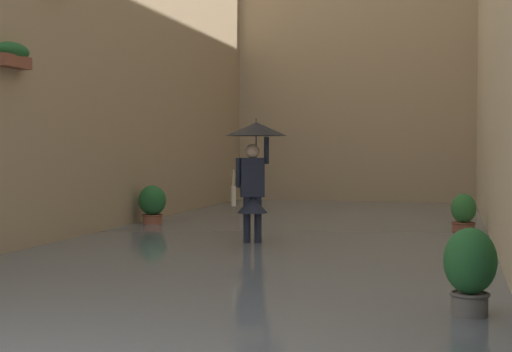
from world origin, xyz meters
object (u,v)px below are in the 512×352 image
person_wading (254,158)px  potted_plant_far_left (463,214)px  potted_plant_near_left (470,271)px  potted_plant_mid_right (152,205)px

person_wading → potted_plant_far_left: (-3.32, -2.67, -1.07)m
person_wading → potted_plant_far_left: person_wading is taller
potted_plant_near_left → potted_plant_far_left: size_ratio=1.13×
potted_plant_far_left → person_wading: bearing=38.8°
person_wading → potted_plant_far_left: 4.40m
potted_plant_mid_right → potted_plant_far_left: potted_plant_mid_right is taller
potted_plant_near_left → potted_plant_far_left: bearing=-90.2°
person_wading → potted_plant_mid_right: (2.83, -2.54, -0.99)m
person_wading → potted_plant_near_left: (-3.30, 4.74, -0.97)m
person_wading → potted_plant_mid_right: person_wading is taller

